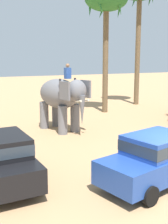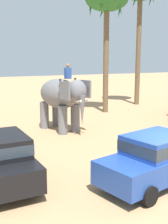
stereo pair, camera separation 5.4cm
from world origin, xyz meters
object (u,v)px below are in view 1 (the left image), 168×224
object	(u,v)px
elephant_with_mahout	(61,97)
car_parked_far_side	(2,157)
car_sedan_foreground	(156,157)
palm_tree_near_hut	(106,3)

from	to	relation	value
elephant_with_mahout	car_parked_far_side	bearing A→B (deg)	-127.83
car_sedan_foreground	palm_tree_near_hut	xyz separation A→B (m)	(5.26, 12.16, 7.20)
car_parked_far_side	palm_tree_near_hut	world-z (taller)	palm_tree_near_hut
car_sedan_foreground	car_parked_far_side	xyz separation A→B (m)	(-4.56, 2.31, 0.00)
car_sedan_foreground	elephant_with_mahout	world-z (taller)	elephant_with_mahout
car_parked_far_side	elephant_with_mahout	size ratio (longest dim) A/B	1.03
car_sedan_foreground	car_parked_far_side	size ratio (longest dim) A/B	1.06
car_parked_far_side	elephant_with_mahout	xyz separation A→B (m)	(4.54, 5.85, 1.06)
car_parked_far_side	elephant_with_mahout	distance (m)	7.48
car_sedan_foreground	palm_tree_near_hut	size ratio (longest dim) A/B	0.47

